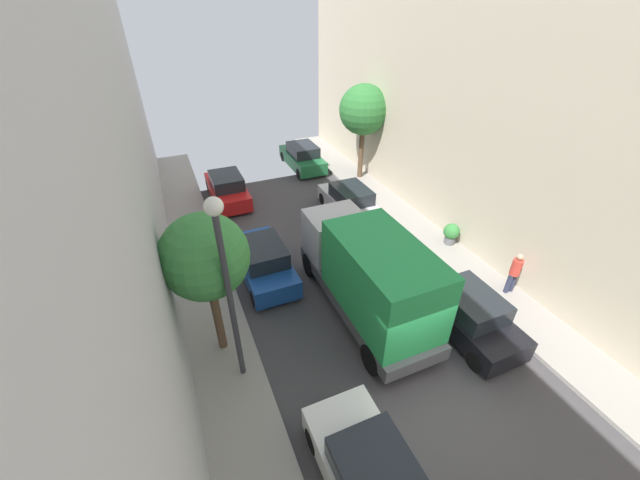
% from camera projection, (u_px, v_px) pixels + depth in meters
% --- Properties ---
extents(ground, '(32.00, 32.00, 0.00)m').
position_uv_depth(ground, '(427.00, 397.00, 10.54)').
color(ground, '#423F42').
extents(sidewalk_left, '(2.00, 44.00, 0.15)m').
position_uv_depth(sidewalk_left, '(254.00, 470.00, 8.87)').
color(sidewalk_left, gray).
rests_on(sidewalk_left, ground).
extents(sidewalk_right, '(2.00, 44.00, 0.15)m').
position_uv_depth(sidewalk_right, '(553.00, 341.00, 12.14)').
color(sidewalk_right, gray).
rests_on(sidewalk_right, ground).
extents(parked_car_left_3, '(1.78, 4.20, 1.57)m').
position_uv_depth(parked_car_left_3, '(263.00, 261.00, 14.69)').
color(parked_car_left_3, '#194799').
rests_on(parked_car_left_3, ground).
extents(parked_car_left_4, '(1.78, 4.20, 1.57)m').
position_uv_depth(parked_car_left_4, '(227.00, 189.00, 20.10)').
color(parked_car_left_4, red).
rests_on(parked_car_left_4, ground).
extents(parked_car_right_1, '(1.78, 4.20, 1.57)m').
position_uv_depth(parked_car_right_1, '(465.00, 312.00, 12.36)').
color(parked_car_right_1, black).
rests_on(parked_car_right_1, ground).
extents(parked_car_right_2, '(1.78, 4.20, 1.57)m').
position_uv_depth(parked_car_right_2, '(350.00, 202.00, 18.81)').
color(parked_car_right_2, silver).
rests_on(parked_car_right_2, ground).
extents(parked_car_right_3, '(1.78, 4.20, 1.57)m').
position_uv_depth(parked_car_right_3, '(302.00, 157.00, 23.96)').
color(parked_car_right_3, '#1E6638').
rests_on(parked_car_right_3, ground).
extents(delivery_truck, '(2.26, 6.60, 3.38)m').
position_uv_depth(delivery_truck, '(368.00, 273.00, 12.35)').
color(delivery_truck, '#4C4C51').
rests_on(delivery_truck, ground).
extents(pedestrian, '(0.40, 0.36, 1.72)m').
position_uv_depth(pedestrian, '(515.00, 272.00, 13.56)').
color(pedestrian, '#2D334C').
rests_on(pedestrian, sidewalk_right).
extents(street_tree_0, '(2.42, 2.42, 4.73)m').
position_uv_depth(street_tree_0, '(205.00, 257.00, 9.97)').
color(street_tree_0, brown).
rests_on(street_tree_0, sidewalk_left).
extents(street_tree_1, '(2.75, 2.75, 5.36)m').
position_uv_depth(street_tree_1, '(364.00, 110.00, 20.65)').
color(street_tree_1, brown).
rests_on(street_tree_1, sidewalk_right).
extents(potted_plant_3, '(0.70, 0.70, 0.98)m').
position_uv_depth(potted_plant_3, '(451.00, 233.00, 16.45)').
color(potted_plant_3, slate).
rests_on(potted_plant_3, sidewalk_right).
extents(lamp_post, '(0.44, 0.44, 5.80)m').
position_uv_depth(lamp_post, '(225.00, 272.00, 8.98)').
color(lamp_post, '#333338').
rests_on(lamp_post, sidewalk_left).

